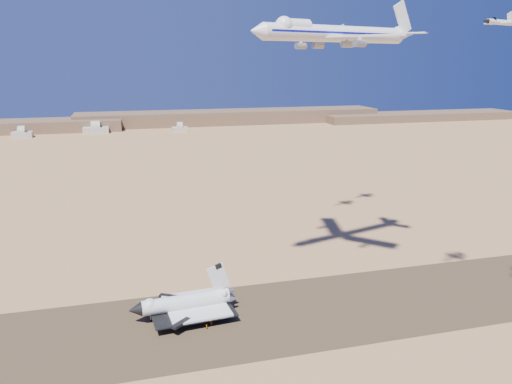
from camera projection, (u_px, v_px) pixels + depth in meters
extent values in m
plane|color=#AE824D|center=(225.00, 322.00, 166.31)|extent=(1200.00, 1200.00, 0.00)
cube|color=#483A24|center=(225.00, 322.00, 166.31)|extent=(600.00, 50.00, 0.06)
cube|color=brown|center=(232.00, 117.00, 698.66)|extent=(420.00, 60.00, 18.00)
cube|color=brown|center=(420.00, 116.00, 741.62)|extent=(300.00, 60.00, 11.00)
cube|color=#B8B3A3|center=(22.00, 135.00, 569.61)|extent=(22.00, 14.00, 6.50)
cube|color=#B8B3A3|center=(96.00, 130.00, 603.53)|extent=(30.00, 15.00, 7.50)
cube|color=#B8B3A3|center=(180.00, 129.00, 619.47)|extent=(19.00, 12.50, 5.50)
cylinder|color=silver|center=(185.00, 302.00, 168.51)|extent=(29.47, 7.71, 5.10)
cone|color=black|center=(135.00, 310.00, 162.98)|extent=(4.52, 5.19, 4.84)
sphere|color=silver|center=(150.00, 306.00, 164.37)|extent=(4.73, 4.73, 4.73)
cube|color=silver|center=(196.00, 306.00, 170.25)|extent=(21.91, 23.56, 0.82)
cube|color=black|center=(191.00, 308.00, 169.75)|extent=(29.17, 24.22, 0.46)
cube|color=silver|center=(219.00, 277.00, 170.66)|extent=(8.46, 1.40, 10.48)
cylinder|color=gray|center=(151.00, 318.00, 165.57)|extent=(0.33, 0.33, 2.91)
cylinder|color=black|center=(151.00, 321.00, 165.81)|extent=(1.03, 0.50, 1.00)
cylinder|color=gray|center=(205.00, 316.00, 167.21)|extent=(0.33, 0.33, 2.91)
cylinder|color=black|center=(205.00, 319.00, 167.45)|extent=(1.03, 0.50, 1.00)
cylinder|color=gray|center=(198.00, 304.00, 175.48)|extent=(0.33, 0.33, 2.91)
cylinder|color=black|center=(198.00, 306.00, 175.72)|extent=(1.03, 0.50, 1.00)
cylinder|color=white|center=(336.00, 34.00, 173.80)|extent=(59.42, 22.25, 5.67)
cone|color=white|center=(257.00, 31.00, 157.60)|extent=(5.83, 6.68, 5.67)
sphere|color=white|center=(284.00, 25.00, 162.19)|extent=(5.85, 5.85, 5.85)
cube|color=white|center=(369.00, 35.00, 163.24)|extent=(24.24, 24.61, 0.62)
cube|color=white|center=(315.00, 39.00, 186.69)|extent=(13.24, 27.64, 0.62)
cube|color=white|center=(413.00, 33.00, 184.80)|extent=(10.40, 10.26, 0.44)
cube|color=white|center=(390.00, 34.00, 194.32)|extent=(7.05, 10.62, 0.44)
cube|color=white|center=(402.00, 18.00, 188.10)|extent=(9.87, 3.41, 12.66)
cylinder|color=gray|center=(347.00, 44.00, 167.26)|extent=(4.90, 3.45, 2.30)
cylinder|color=gray|center=(360.00, 43.00, 159.78)|extent=(4.90, 3.45, 2.30)
cylinder|color=gray|center=(318.00, 45.00, 180.46)|extent=(4.90, 3.45, 2.30)
cylinder|color=gray|center=(301.00, 46.00, 186.16)|extent=(4.90, 3.45, 2.30)
imported|color=#BC620B|center=(207.00, 327.00, 161.48)|extent=(0.53, 0.67, 1.61)
imported|color=#BC620B|center=(211.00, 323.00, 164.14)|extent=(0.67, 0.89, 1.61)
imported|color=#BC620B|center=(211.00, 323.00, 163.47)|extent=(0.99, 1.19, 1.81)
cylinder|color=white|center=(499.00, 22.00, 142.41)|extent=(12.31, 6.13, 1.48)
cone|color=black|center=(485.00, 21.00, 137.97)|extent=(3.06, 2.31, 1.37)
sphere|color=black|center=(494.00, 20.00, 140.42)|extent=(1.48, 1.48, 1.48)
cube|color=white|center=(501.00, 23.00, 143.08)|extent=(6.60, 9.22, 0.26)
cube|color=white|center=(509.00, 23.00, 145.49)|extent=(4.14, 5.77, 0.21)
cube|color=white|center=(510.00, 18.00, 145.23)|extent=(3.06, 1.45, 3.58)
cylinder|color=white|center=(334.00, 31.00, 224.88)|extent=(12.38, 6.41, 1.50)
cone|color=black|center=(322.00, 30.00, 220.28)|extent=(3.10, 2.37, 1.39)
sphere|color=black|center=(329.00, 30.00, 222.83)|extent=(1.50, 1.50, 1.50)
cube|color=white|center=(336.00, 32.00, 225.57)|extent=(6.80, 9.33, 0.27)
cube|color=white|center=(342.00, 31.00, 228.07)|extent=(4.26, 5.84, 0.21)
cube|color=white|center=(343.00, 28.00, 227.82)|extent=(3.08, 1.52, 3.62)
cylinder|color=white|center=(362.00, 34.00, 241.91)|extent=(12.72, 5.47, 1.50)
cone|color=black|center=(350.00, 34.00, 237.81)|extent=(3.09, 2.20, 1.40)
sphere|color=black|center=(357.00, 33.00, 240.06)|extent=(1.50, 1.50, 1.50)
cube|color=white|center=(363.00, 35.00, 242.54)|extent=(6.27, 9.34, 0.27)
cube|color=white|center=(370.00, 35.00, 244.76)|extent=(3.93, 5.84, 0.21)
cube|color=white|center=(370.00, 31.00, 244.50)|extent=(3.17, 1.27, 3.64)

